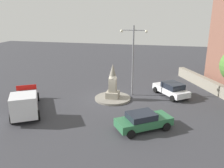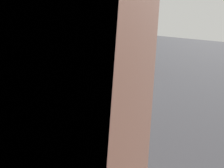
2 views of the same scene
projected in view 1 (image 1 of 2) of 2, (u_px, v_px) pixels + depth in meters
The scene contains 8 objects.
ground_plane at pixel (113, 99), 23.80m from camera, with size 80.00×80.00×0.00m, color #38383D.
traffic_island at pixel (113, 98), 23.77m from camera, with size 3.65×3.65×0.20m, color gray.
monument at pixel (113, 84), 23.30m from camera, with size 1.25×1.25×3.50m.
streetlamp at pixel (133, 54), 23.68m from camera, with size 2.73×0.28×7.27m.
car_white_parked_right at pixel (171, 89), 24.50m from camera, with size 3.93×4.42×1.49m.
car_green_parked_left at pixel (143, 121), 17.57m from camera, with size 4.46×3.80×1.38m.
truck_white_approaching at pixel (25, 103), 19.99m from camera, with size 4.92×6.49×2.24m.
stone_boundary_wall at pixel (211, 86), 26.05m from camera, with size 13.39×0.70×1.20m, color gray.
Camera 1 is at (4.77, -21.70, 8.66)m, focal length 37.40 mm.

